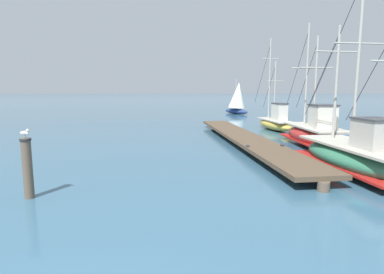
{
  "coord_description": "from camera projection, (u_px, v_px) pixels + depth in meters",
  "views": [
    {
      "loc": [
        1.53,
        -2.53,
        3.0
      ],
      "look_at": [
        2.16,
        8.04,
        1.4
      ],
      "focal_mm": 30.05,
      "sensor_mm": 36.0,
      "label": 1
    }
  ],
  "objects": [
    {
      "name": "fishing_boat_1",
      "position": [
        276.0,
        121.0,
        23.47
      ],
      "size": [
        1.85,
        6.88,
        6.73
      ],
      "color": "gold",
      "rests_on": "ground"
    },
    {
      "name": "floating_dock",
      "position": [
        244.0,
        137.0,
        17.54
      ],
      "size": [
        2.9,
        16.88,
        0.53
      ],
      "color": "brown",
      "rests_on": "ground"
    },
    {
      "name": "fishing_boat_3",
      "position": [
        357.0,
        155.0,
        11.51
      ],
      "size": [
        2.65,
        6.66,
        7.19
      ],
      "color": "#337556",
      "rests_on": "ground"
    },
    {
      "name": "mooring_piling",
      "position": [
        27.0,
        167.0,
        8.75
      ],
      "size": [
        0.3,
        0.3,
        1.67
      ],
      "color": "brown",
      "rests_on": "ground"
    },
    {
      "name": "fishing_boat_0",
      "position": [
        315.0,
        134.0,
        16.75
      ],
      "size": [
        2.0,
        6.92,
        6.52
      ],
      "color": "#AD2823",
      "rests_on": "ground"
    },
    {
      "name": "perched_seagull",
      "position": [
        25.0,
        133.0,
        8.61
      ],
      "size": [
        0.35,
        0.25,
        0.27
      ],
      "color": "gold",
      "rests_on": "mooring_piling"
    },
    {
      "name": "distant_sailboat",
      "position": [
        238.0,
        98.0,
        38.2
      ],
      "size": [
        3.02,
        4.08,
        4.19
      ],
      "color": "navy",
      "rests_on": "ground"
    }
  ]
}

